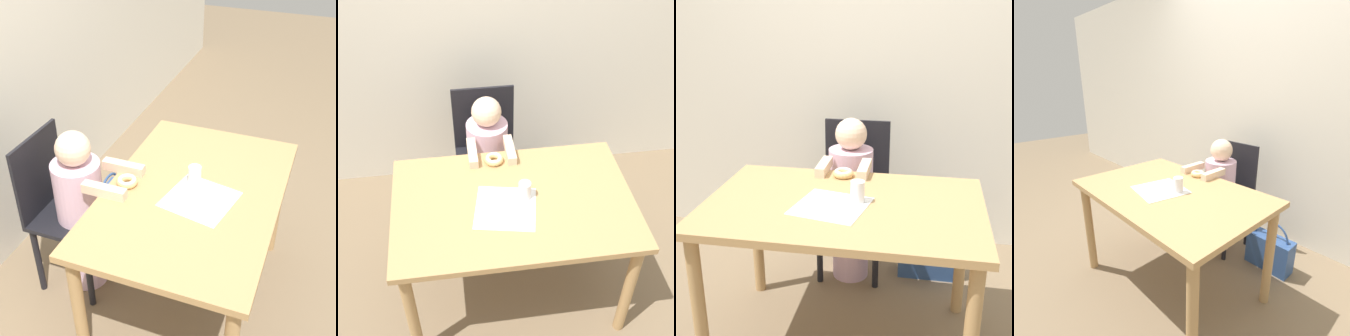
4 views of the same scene
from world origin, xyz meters
The scene contains 9 objects.
ground_plane centered at (0.00, 0.00, 0.00)m, with size 12.00×12.00×0.00m, color #7A664C.
wall_back centered at (0.00, 1.19, 1.25)m, with size 8.00×0.05×2.50m.
dining_table centered at (0.00, 0.00, 0.65)m, with size 1.24×0.82×0.75m.
chair centered at (-0.07, 0.72, 0.49)m, with size 0.40×0.39×0.92m.
child_figure centered at (-0.07, 0.60, 0.50)m, with size 0.27×0.46×0.99m.
donut centered at (-0.06, 0.32, 0.77)m, with size 0.11×0.11×0.04m.
napkin centered at (-0.05, -0.05, 0.75)m, with size 0.36×0.36×0.00m.
handbag centered at (0.40, 0.69, 0.15)m, with size 0.35×0.14×0.41m.
cup centered at (0.06, 0.02, 0.80)m, with size 0.06×0.06×0.10m.
Camera 2 is at (-0.28, -1.68, 2.45)m, focal length 50.00 mm.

